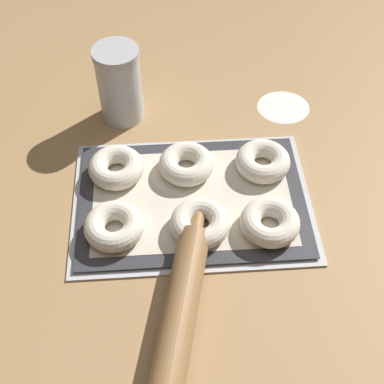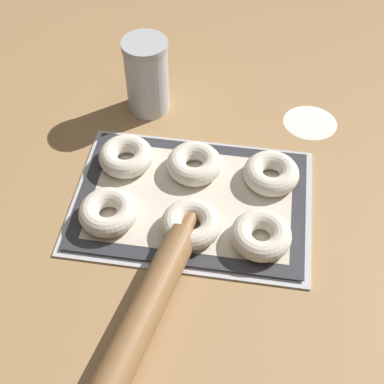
% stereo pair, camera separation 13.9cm
% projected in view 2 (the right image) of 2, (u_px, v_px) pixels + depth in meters
% --- Properties ---
extents(ground_plane, '(2.80, 2.80, 0.00)m').
position_uv_depth(ground_plane, '(199.00, 210.00, 1.03)').
color(ground_plane, '#A87F51').
extents(baking_tray, '(0.46, 0.33, 0.01)m').
position_uv_depth(baking_tray, '(192.00, 201.00, 1.04)').
color(baking_tray, silver).
rests_on(baking_tray, ground_plane).
extents(baking_mat, '(0.44, 0.30, 0.00)m').
position_uv_depth(baking_mat, '(192.00, 199.00, 1.03)').
color(baking_mat, '#333338').
rests_on(baking_mat, baking_tray).
extents(bagel_front_left, '(0.11, 0.11, 0.04)m').
position_uv_depth(bagel_front_left, '(108.00, 212.00, 0.99)').
color(bagel_front_left, silver).
rests_on(bagel_front_left, baking_mat).
extents(bagel_front_center, '(0.11, 0.11, 0.04)m').
position_uv_depth(bagel_front_center, '(191.00, 224.00, 0.97)').
color(bagel_front_center, silver).
rests_on(bagel_front_center, baking_mat).
extents(bagel_front_right, '(0.11, 0.11, 0.04)m').
position_uv_depth(bagel_front_right, '(261.00, 235.00, 0.95)').
color(bagel_front_right, silver).
rests_on(bagel_front_right, baking_mat).
extents(bagel_back_left, '(0.11, 0.11, 0.04)m').
position_uv_depth(bagel_back_left, '(126.00, 156.00, 1.08)').
color(bagel_back_left, silver).
rests_on(bagel_back_left, baking_mat).
extents(bagel_back_center, '(0.11, 0.11, 0.04)m').
position_uv_depth(bagel_back_center, '(194.00, 164.00, 1.06)').
color(bagel_back_center, silver).
rests_on(bagel_back_center, baking_mat).
extents(bagel_back_right, '(0.11, 0.11, 0.04)m').
position_uv_depth(bagel_back_right, '(271.00, 173.00, 1.05)').
color(bagel_back_right, silver).
rests_on(bagel_back_right, baking_mat).
extents(flour_canister, '(0.10, 0.10, 0.17)m').
position_uv_depth(flour_canister, '(147.00, 76.00, 1.15)').
color(flour_canister, silver).
rests_on(flour_canister, ground_plane).
extents(rolling_pin, '(0.13, 0.44, 0.06)m').
position_uv_depth(rolling_pin, '(143.00, 317.00, 0.86)').
color(rolling_pin, olive).
rests_on(rolling_pin, ground_plane).
extents(flour_patch_near, '(0.07, 0.05, 0.00)m').
position_uv_depth(flour_patch_near, '(319.00, 121.00, 1.18)').
color(flour_patch_near, white).
rests_on(flour_patch_near, ground_plane).
extents(flour_patch_far, '(0.12, 0.11, 0.00)m').
position_uv_depth(flour_patch_far, '(310.00, 122.00, 1.18)').
color(flour_patch_far, white).
rests_on(flour_patch_far, ground_plane).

